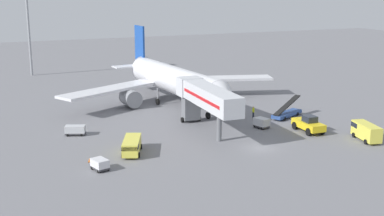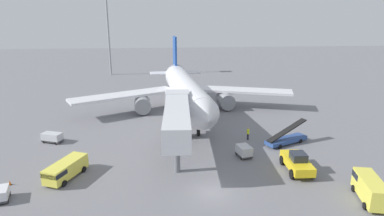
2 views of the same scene
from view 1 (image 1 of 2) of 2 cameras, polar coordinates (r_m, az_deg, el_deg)
ground_plane at (r=66.88m, az=7.57°, el=-4.50°), size 300.00×300.00×0.00m
airplane_at_gate at (r=90.75m, az=-2.22°, el=3.15°), size 41.91×38.19×12.94m
jet_bridge at (r=72.83m, az=1.45°, el=1.27°), size 4.15×17.71×6.89m
pushback_tug at (r=75.31m, az=12.95°, el=-1.78°), size 2.82×5.65×2.43m
belt_loader_truck at (r=82.94m, az=10.59°, el=-0.53°), size 6.74×4.35×3.18m
service_van_far_center at (r=73.35m, az=18.92°, el=-2.43°), size 2.99×5.55×2.32m
service_van_rear_right at (r=64.28m, az=-6.79°, el=-4.18°), size 3.98×5.91×1.90m
baggage_cart_mid_left at (r=59.37m, az=-10.30°, el=-6.20°), size 1.93×2.37×1.31m
baggage_cart_near_right at (r=76.13m, az=7.82°, el=-1.63°), size 1.91×2.39×1.50m
baggage_cart_mid_center at (r=73.70m, az=-12.97°, el=-2.41°), size 3.09×2.34×1.38m
ground_crew_worker_foreground at (r=81.97m, az=6.90°, el=-0.41°), size 0.40×0.40×1.85m
safety_cone_alpha at (r=62.33m, az=-11.45°, el=-5.75°), size 0.34×0.34×0.53m
apron_light_mast at (r=124.98m, az=-18.06°, el=11.19°), size 2.40×2.40×24.19m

